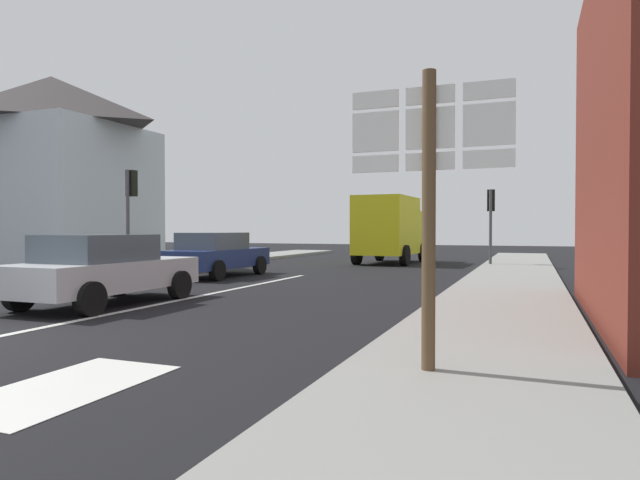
% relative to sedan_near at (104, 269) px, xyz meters
% --- Properties ---
extents(ground_plane, '(80.00, 80.00, 0.00)m').
position_rel_sedan_near_xyz_m(ground_plane, '(1.03, 6.14, -0.76)').
color(ground_plane, black).
extents(sidewalk_right, '(2.70, 44.00, 0.14)m').
position_rel_sedan_near_xyz_m(sidewalk_right, '(7.77, 4.14, -0.69)').
color(sidewalk_right, gray).
rests_on(sidewalk_right, ground).
extents(sidewalk_left, '(2.70, 44.00, 0.14)m').
position_rel_sedan_near_xyz_m(sidewalk_left, '(-5.71, 4.14, -0.69)').
color(sidewalk_left, gray).
rests_on(sidewalk_left, ground).
extents(lane_centre_stripe, '(0.16, 12.00, 0.01)m').
position_rel_sedan_near_xyz_m(lane_centre_stripe, '(1.03, 2.14, -0.75)').
color(lane_centre_stripe, silver).
rests_on(lane_centre_stripe, ground).
extents(lane_turn_arrow, '(1.20, 2.20, 0.01)m').
position_rel_sedan_near_xyz_m(lane_turn_arrow, '(4.00, -4.86, -0.75)').
color(lane_turn_arrow, silver).
rests_on(lane_turn_arrow, ground).
extents(clapboard_house_left, '(7.79, 7.42, 8.30)m').
position_rel_sedan_near_xyz_m(clapboard_house_left, '(-11.42, 9.30, 3.43)').
color(clapboard_house_left, silver).
rests_on(clapboard_house_left, ground).
extents(sedan_near, '(1.97, 4.20, 1.47)m').
position_rel_sedan_near_xyz_m(sedan_near, '(0.00, 0.00, 0.00)').
color(sedan_near, '#B7BABF').
rests_on(sedan_near, ground).
extents(sedan_far, '(2.02, 4.22, 1.47)m').
position_rel_sedan_near_xyz_m(sedan_far, '(-1.46, 6.70, 0.00)').
color(sedan_far, navy).
rests_on(sedan_far, ground).
extents(delivery_truck, '(2.66, 5.09, 3.05)m').
position_rel_sedan_near_xyz_m(delivery_truck, '(2.20, 15.77, 0.89)').
color(delivery_truck, yellow).
rests_on(delivery_truck, ground).
extents(route_sign_post, '(1.66, 0.14, 3.20)m').
position_rel_sedan_near_xyz_m(route_sign_post, '(7.34, -3.35, 1.24)').
color(route_sign_post, brown).
rests_on(route_sign_post, ground).
extents(traffic_light_far_right, '(0.30, 0.49, 3.24)m').
position_rel_sedan_near_xyz_m(traffic_light_far_right, '(6.72, 14.89, 1.63)').
color(traffic_light_far_right, '#47474C').
rests_on(traffic_light_far_right, ground).
extents(traffic_light_near_left, '(0.30, 0.49, 3.63)m').
position_rel_sedan_near_xyz_m(traffic_light_near_left, '(-4.66, 6.34, 1.92)').
color(traffic_light_near_left, '#47474C').
rests_on(traffic_light_near_left, ground).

